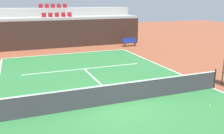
# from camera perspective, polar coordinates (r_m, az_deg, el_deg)

# --- Properties ---
(ground_plane) EXTENTS (80.00, 80.00, 0.00)m
(ground_plane) POSITION_cam_1_polar(r_m,az_deg,el_deg) (11.58, 2.02, -8.31)
(ground_plane) COLOR brown
(court_surface) EXTENTS (11.00, 24.00, 0.01)m
(court_surface) POSITION_cam_1_polar(r_m,az_deg,el_deg) (11.58, 2.02, -8.29)
(court_surface) COLOR #2D7238
(court_surface) RESTS_ON ground_plane
(baseline_far) EXTENTS (11.00, 0.10, 0.00)m
(baseline_far) POSITION_cam_1_polar(r_m,az_deg,el_deg) (22.57, -10.18, 3.07)
(baseline_far) COLOR white
(baseline_far) RESTS_ON court_surface
(sideline_right) EXTENTS (0.10, 24.00, 0.00)m
(sideline_right) POSITION_cam_1_polar(r_m,az_deg,el_deg) (14.50, 22.25, -4.53)
(sideline_right) COLOR white
(sideline_right) RESTS_ON court_surface
(service_line_far) EXTENTS (8.26, 0.10, 0.00)m
(service_line_far) POSITION_cam_1_polar(r_m,az_deg,el_deg) (17.31, -6.46, -0.41)
(service_line_far) COLOR white
(service_line_far) RESTS_ON court_surface
(centre_service_line) EXTENTS (0.10, 6.40, 0.00)m
(centre_service_line) POSITION_cam_1_polar(r_m,az_deg,el_deg) (14.37, -3.08, -3.56)
(centre_service_line) COLOR white
(centre_service_line) RESTS_ON court_surface
(back_wall) EXTENTS (17.22, 0.30, 2.74)m
(back_wall) POSITION_cam_1_polar(r_m,az_deg,el_deg) (25.44, -11.79, 7.42)
(back_wall) COLOR black
(back_wall) RESTS_ON ground_plane
(stands_tier_lower) EXTENTS (17.22, 2.40, 2.99)m
(stands_tier_lower) POSITION_cam_1_polar(r_m,az_deg,el_deg) (26.75, -12.31, 8.02)
(stands_tier_lower) COLOR #9E9E99
(stands_tier_lower) RESTS_ON ground_plane
(stands_tier_upper) EXTENTS (17.22, 2.40, 3.85)m
(stands_tier_upper) POSITION_cam_1_polar(r_m,az_deg,el_deg) (29.06, -13.16, 9.35)
(stands_tier_upper) COLOR #9E9E99
(stands_tier_upper) RESTS_ON ground_plane
(seating_row_lower) EXTENTS (3.08, 0.44, 0.44)m
(seating_row_lower) POSITION_cam_1_polar(r_m,az_deg,el_deg) (26.71, -12.54, 11.49)
(seating_row_lower) COLOR maroon
(seating_row_lower) RESTS_ON stands_tier_lower
(seating_row_upper) EXTENTS (3.08, 0.44, 0.44)m
(seating_row_upper) POSITION_cam_1_polar(r_m,az_deg,el_deg) (29.04, -13.44, 13.38)
(seating_row_upper) COLOR maroon
(seating_row_upper) RESTS_ON stands_tier_upper
(tennis_net) EXTENTS (11.08, 0.08, 1.07)m
(tennis_net) POSITION_cam_1_polar(r_m,az_deg,el_deg) (11.39, 2.04, -5.96)
(tennis_net) COLOR black
(tennis_net) RESTS_ON court_surface
(player_bench) EXTENTS (1.50, 0.40, 0.85)m
(player_bench) POSITION_cam_1_polar(r_m,az_deg,el_deg) (25.97, 4.10, 5.92)
(player_bench) COLOR navy
(player_bench) RESTS_ON ground_plane
(tennis_ball_0) EXTENTS (0.07, 0.07, 0.07)m
(tennis_ball_0) POSITION_cam_1_polar(r_m,az_deg,el_deg) (11.99, 21.62, -8.36)
(tennis_ball_0) COLOR #CCE033
(tennis_ball_0) RESTS_ON court_surface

